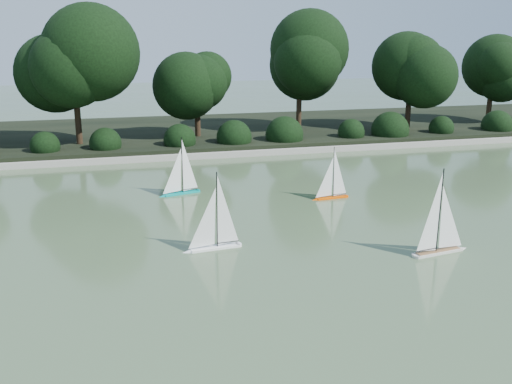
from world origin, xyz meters
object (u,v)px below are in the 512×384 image
at_px(sailboat_white_a, 210,237).
at_px(sailboat_orange, 329,190).
at_px(sailboat_teal, 178,185).
at_px(sailboat_white_b, 443,239).

xyz_separation_m(sailboat_white_a, sailboat_orange, (3.32, 2.56, -0.03)).
xyz_separation_m(sailboat_orange, sailboat_teal, (-3.40, 1.29, 0.03)).
xyz_separation_m(sailboat_white_b, sailboat_orange, (-0.64, 3.77, -0.05)).
xyz_separation_m(sailboat_white_a, sailboat_white_b, (3.96, -1.21, 0.01)).
relative_size(sailboat_white_a, sailboat_teal, 1.02).
distance_m(sailboat_orange, sailboat_teal, 3.64).
bearing_deg(sailboat_orange, sailboat_white_b, -80.41).
height_order(sailboat_white_a, sailboat_teal, sailboat_white_a).
bearing_deg(sailboat_white_a, sailboat_white_b, -16.96).
relative_size(sailboat_orange, sailboat_teal, 0.88).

